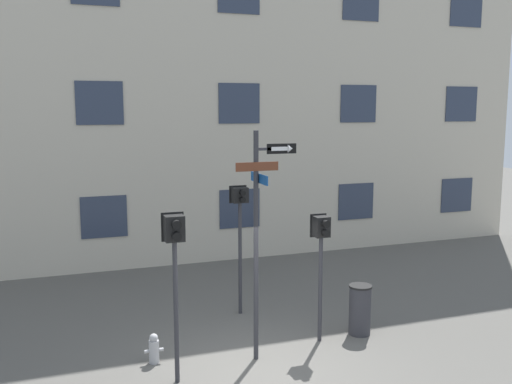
{
  "coord_description": "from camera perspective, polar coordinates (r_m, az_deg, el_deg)",
  "views": [
    {
      "loc": [
        -3.27,
        -8.85,
        4.6
      ],
      "look_at": [
        0.09,
        0.56,
        3.12
      ],
      "focal_mm": 40.0,
      "sensor_mm": 36.0,
      "label": 1
    }
  ],
  "objects": [
    {
      "name": "street_sign_pole",
      "position": [
        10.23,
        0.34,
        -3.56
      ],
      "size": [
        1.15,
        0.84,
        4.21
      ],
      "color": "#2D2D33",
      "rests_on": "ground_plane"
    },
    {
      "name": "fire_hydrant",
      "position": [
        10.89,
        -10.17,
        -15.18
      ],
      "size": [
        0.35,
        0.19,
        0.55
      ],
      "color": "#A5A5A8",
      "rests_on": "ground_plane"
    },
    {
      "name": "pedestrian_signal_across",
      "position": [
        12.58,
        -1.62,
        -2.34
      ],
      "size": [
        0.4,
        0.4,
        2.9
      ],
      "color": "#2D2D33",
      "rests_on": "ground_plane"
    },
    {
      "name": "building_facade",
      "position": [
        16.93,
        -8.71,
        14.11
      ],
      "size": [
        24.0,
        0.63,
        12.63
      ],
      "color": "beige",
      "rests_on": "ground_plane"
    },
    {
      "name": "pedestrian_signal_right",
      "position": [
        11.19,
        6.54,
        -5.14
      ],
      "size": [
        0.34,
        0.4,
        2.55
      ],
      "color": "#2D2D33",
      "rests_on": "ground_plane"
    },
    {
      "name": "pedestrian_signal_left",
      "position": [
        9.46,
        -8.12,
        -5.85
      ],
      "size": [
        0.38,
        0.4,
        2.9
      ],
      "color": "#2D2D33",
      "rests_on": "ground_plane"
    },
    {
      "name": "trash_bin",
      "position": [
        12.08,
        10.35,
        -11.49
      ],
      "size": [
        0.47,
        0.47,
        1.03
      ],
      "color": "#333338",
      "rests_on": "ground_plane"
    },
    {
      "name": "ground_plane",
      "position": [
        10.49,
        0.57,
        -17.59
      ],
      "size": [
        60.0,
        60.0,
        0.0
      ],
      "primitive_type": "plane",
      "color": "#595651"
    }
  ]
}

